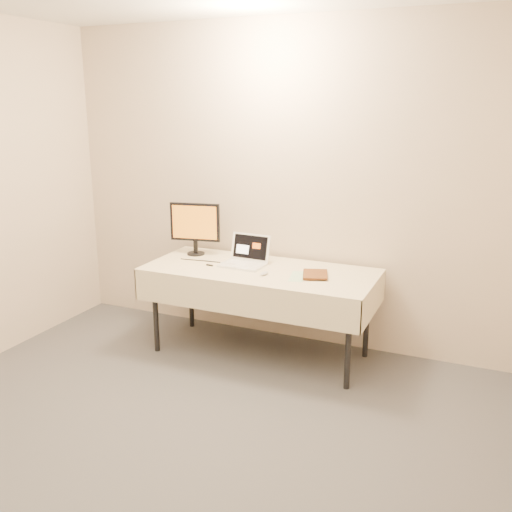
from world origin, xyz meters
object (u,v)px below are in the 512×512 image
at_px(laptop, 246,258).
at_px(monitor, 195,225).
at_px(book, 303,260).
at_px(table, 260,276).

distance_m(laptop, monitor, 0.59).
height_order(laptop, monitor, monitor).
bearing_deg(book, table, 156.84).
xyz_separation_m(table, monitor, (-0.70, 0.19, 0.33)).
xyz_separation_m(laptop, book, (0.54, -0.11, 0.07)).
height_order(laptop, book, book).
bearing_deg(monitor, book, -22.39).
bearing_deg(book, monitor, 150.51).
bearing_deg(table, laptop, 154.41).
relative_size(laptop, book, 1.43).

